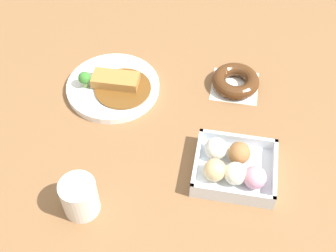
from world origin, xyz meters
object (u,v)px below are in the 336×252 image
(curry_plate, at_px, (113,86))
(chocolate_ring_donut, at_px, (235,81))
(donut_box, at_px, (233,167))
(coffee_mug, at_px, (80,197))

(curry_plate, distance_m, chocolate_ring_donut, 0.31)
(donut_box, bearing_deg, coffee_mug, -154.73)
(donut_box, height_order, chocolate_ring_donut, donut_box)
(donut_box, distance_m, chocolate_ring_donut, 0.27)
(donut_box, xyz_separation_m, chocolate_ring_donut, (-0.02, 0.27, -0.01))
(chocolate_ring_donut, bearing_deg, donut_box, -86.56)
(curry_plate, relative_size, donut_box, 1.34)
(curry_plate, relative_size, coffee_mug, 2.77)
(donut_box, relative_size, chocolate_ring_donut, 1.45)
(chocolate_ring_donut, xyz_separation_m, coffee_mug, (-0.28, -0.41, 0.02))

